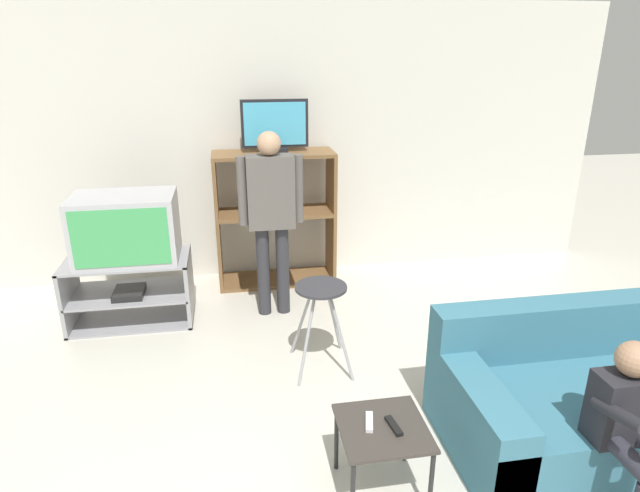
# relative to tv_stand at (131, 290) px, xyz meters

# --- Properties ---
(wall_back) EXTENTS (6.40, 0.06, 2.60)m
(wall_back) POSITION_rel_tv_stand_xyz_m (1.42, 0.89, 1.03)
(wall_back) COLOR silver
(wall_back) RESTS_ON ground_plane
(tv_stand) EXTENTS (0.99, 0.55, 0.56)m
(tv_stand) POSITION_rel_tv_stand_xyz_m (0.00, 0.00, 0.00)
(tv_stand) COLOR #939399
(tv_stand) RESTS_ON ground_plane
(television_main) EXTENTS (0.80, 0.53, 0.53)m
(television_main) POSITION_rel_tv_stand_xyz_m (0.03, 0.01, 0.55)
(television_main) COLOR #B2B2B7
(television_main) RESTS_ON tv_stand
(media_shelf) EXTENTS (1.12, 0.43, 1.28)m
(media_shelf) POSITION_rel_tv_stand_xyz_m (1.28, 0.61, 0.38)
(media_shelf) COLOR brown
(media_shelf) RESTS_ON ground_plane
(television_flat) EXTENTS (0.61, 0.20, 0.47)m
(television_flat) POSITION_rel_tv_stand_xyz_m (1.30, 0.62, 1.23)
(television_flat) COLOR black
(television_flat) RESTS_ON media_shelf
(folding_stool) EXTENTS (0.40, 0.45, 0.64)m
(folding_stool) POSITION_rel_tv_stand_xyz_m (1.45, -0.97, 0.25)
(folding_stool) COLOR #99999E
(folding_stool) RESTS_ON ground_plane
(snack_table) EXTENTS (0.44, 0.44, 0.41)m
(snack_table) POSITION_rel_tv_stand_xyz_m (1.55, -2.17, 0.08)
(snack_table) COLOR #38332D
(snack_table) RESTS_ON ground_plane
(remote_control_black) EXTENTS (0.06, 0.15, 0.02)m
(remote_control_black) POSITION_rel_tv_stand_xyz_m (1.60, -2.18, 0.14)
(remote_control_black) COLOR black
(remote_control_black) RESTS_ON snack_table
(remote_control_white) EXTENTS (0.07, 0.15, 0.02)m
(remote_control_white) POSITION_rel_tv_stand_xyz_m (1.49, -2.13, 0.14)
(remote_control_white) COLOR silver
(remote_control_white) RESTS_ON snack_table
(couch) EXTENTS (1.91, 0.93, 0.74)m
(couch) POSITION_rel_tv_stand_xyz_m (2.97, -1.97, -0.02)
(couch) COLOR teal
(couch) RESTS_ON ground_plane
(person_standing_adult) EXTENTS (0.53, 0.20, 1.57)m
(person_standing_adult) POSITION_rel_tv_stand_xyz_m (1.19, -0.06, 0.68)
(person_standing_adult) COLOR #2D2D33
(person_standing_adult) RESTS_ON ground_plane
(person_seated_child) EXTENTS (0.33, 0.43, 0.92)m
(person_seated_child) POSITION_rel_tv_stand_xyz_m (2.66, -2.51, 0.27)
(person_seated_child) COLOR #2D2D38
(person_seated_child) RESTS_ON ground_plane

